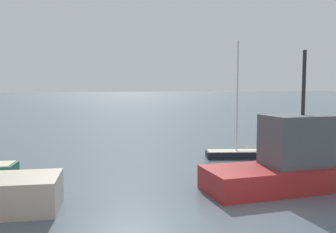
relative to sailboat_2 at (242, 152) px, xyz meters
name	(u,v)px	position (x,y,z in m)	size (l,w,h in m)	color
ground_plane	(272,222)	(-5.18, -10.58, -0.38)	(600.00, 600.00, 0.00)	#4C5B66
sailboat_2	(242,152)	(0.00, 0.00, 0.00)	(5.09, 2.71, 7.98)	black
fishing_boat_1	(297,162)	(-1.40, -7.26, 0.91)	(8.93, 3.26, 6.63)	maroon
channel_buoy_1	(327,136)	(11.65, 4.44, -0.01)	(0.72, 0.72, 1.79)	orange
channel_buoy_2	(296,145)	(6.02, 1.74, -0.09)	(0.56, 0.56, 1.34)	red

